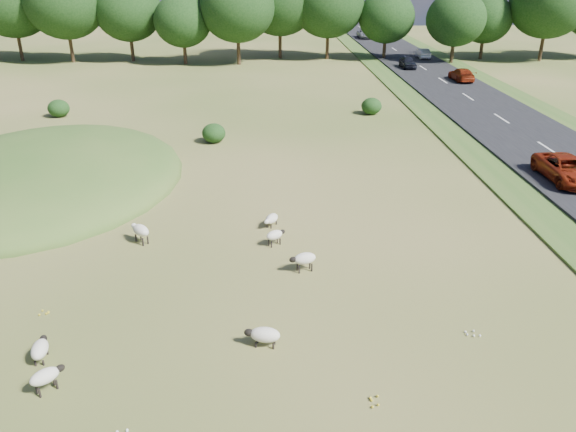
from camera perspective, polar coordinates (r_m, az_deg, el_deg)
The scene contains 18 objects.
ground at distance 41.08m, azimuth -3.77°, elevation 7.86°, with size 160.00×160.00×0.00m, color #39571B.
mound at distance 35.90m, azimuth -23.57°, elevation 3.39°, with size 16.00×20.00×4.00m, color #33561E.
road at distance 54.15m, azimuth 18.50°, elevation 10.83°, with size 8.00×150.00×0.25m, color black.
treeline at distance 75.04m, azimuth -4.28°, elevation 20.37°, with size 96.28×14.66×11.70m.
shrubs at distance 45.42m, azimuth -7.79°, elevation 10.19°, with size 27.61×9.59×1.42m.
sheep_0 at distance 25.04m, azimuth -1.34°, elevation -1.94°, with size 0.99×0.83×0.72m.
sheep_1 at distance 22.93m, azimuth 1.63°, elevation -4.36°, with size 1.19×0.74×0.82m.
sheep_2 at distance 26.08m, azimuth -14.77°, elevation -1.41°, with size 1.11×1.14×0.88m.
sheep_3 at distance 26.89m, azimuth -1.71°, elevation -0.29°, with size 0.85×1.08×0.61m.
sheep_4 at distance 18.48m, azimuth -23.40°, elevation -14.71°, with size 1.01×0.96×0.77m.
sheep_5 at distance 19.88m, azimuth -23.89°, elevation -12.23°, with size 0.60×1.16×0.66m.
sheep_6 at distance 18.82m, azimuth -2.46°, elevation -11.96°, with size 1.25×0.70×0.70m.
car_0 at distance 63.76m, azimuth 17.23°, elevation 13.57°, with size 1.80×4.43×1.28m, color maroon.
car_1 at distance 98.88m, azimuth 7.92°, elevation 17.89°, with size 2.44×5.30×1.47m, color #989A9F.
car_4 at distance 102.72m, azimuth 9.80°, elevation 17.98°, with size 1.92×4.72×1.37m, color silver.
car_5 at distance 35.60m, azimuth 26.48°, elevation 4.30°, with size 2.27×4.93×1.37m, color maroon.
car_6 at distance 70.35m, azimuth 12.08°, elevation 15.02°, with size 1.54×3.83×1.31m, color black.
car_7 at distance 78.62m, azimuth 13.52°, elevation 15.79°, with size 1.29×3.70×1.22m, color white.
Camera 1 is at (1.00, -19.41, 11.55)m, focal length 35.00 mm.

